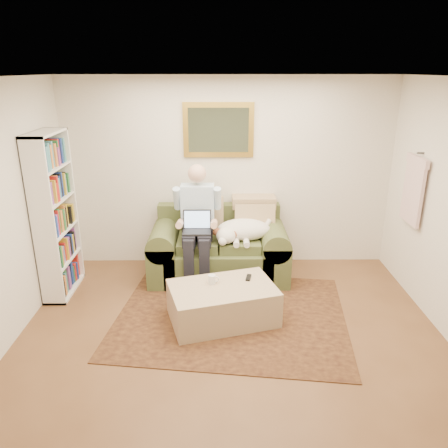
{
  "coord_description": "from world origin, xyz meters",
  "views": [
    {
      "loc": [
        -0.11,
        -3.4,
        2.67
      ],
      "look_at": [
        -0.06,
        1.42,
        0.95
      ],
      "focal_mm": 35.0,
      "sensor_mm": 36.0,
      "label": 1
    }
  ],
  "objects_px": {
    "sofa": "(219,254)",
    "bookshelf": "(55,216)",
    "sleeping_dog": "(244,230)",
    "laptop": "(197,226)",
    "coffee_mug": "(212,279)",
    "seated_man": "(197,227)",
    "ottoman": "(223,303)"
  },
  "relations": [
    {
      "from": "sofa",
      "to": "bookshelf",
      "type": "distance_m",
      "value": 2.13
    },
    {
      "from": "sleeping_dog",
      "to": "laptop",
      "type": "bearing_deg",
      "value": -166.36
    },
    {
      "from": "sleeping_dog",
      "to": "bookshelf",
      "type": "xyz_separation_m",
      "value": [
        -2.3,
        -0.31,
        0.3
      ]
    },
    {
      "from": "coffee_mug",
      "to": "sleeping_dog",
      "type": "bearing_deg",
      "value": 67.19
    },
    {
      "from": "seated_man",
      "to": "coffee_mug",
      "type": "relative_size",
      "value": 15.32
    },
    {
      "from": "laptop",
      "to": "sleeping_dog",
      "type": "relative_size",
      "value": 0.47
    },
    {
      "from": "sleeping_dog",
      "to": "bookshelf",
      "type": "relative_size",
      "value": 0.37
    },
    {
      "from": "laptop",
      "to": "coffee_mug",
      "type": "relative_size",
      "value": 3.54
    },
    {
      "from": "sleeping_dog",
      "to": "coffee_mug",
      "type": "relative_size",
      "value": 7.5
    },
    {
      "from": "sleeping_dog",
      "to": "ottoman",
      "type": "relative_size",
      "value": 0.66
    },
    {
      "from": "ottoman",
      "to": "sleeping_dog",
      "type": "bearing_deg",
      "value": 74.79
    },
    {
      "from": "laptop",
      "to": "ottoman",
      "type": "height_order",
      "value": "laptop"
    },
    {
      "from": "laptop",
      "to": "coffee_mug",
      "type": "distance_m",
      "value": 0.9
    },
    {
      "from": "sofa",
      "to": "laptop",
      "type": "relative_size",
      "value": 5.15
    },
    {
      "from": "laptop",
      "to": "bookshelf",
      "type": "height_order",
      "value": "bookshelf"
    },
    {
      "from": "sofa",
      "to": "coffee_mug",
      "type": "relative_size",
      "value": 18.21
    },
    {
      "from": "laptop",
      "to": "ottoman",
      "type": "relative_size",
      "value": 0.31
    },
    {
      "from": "ottoman",
      "to": "coffee_mug",
      "type": "relative_size",
      "value": 11.37
    },
    {
      "from": "seated_man",
      "to": "sofa",
      "type": "bearing_deg",
      "value": 31.45
    },
    {
      "from": "seated_man",
      "to": "laptop",
      "type": "distance_m",
      "value": 0.08
    },
    {
      "from": "seated_man",
      "to": "coffee_mug",
      "type": "height_order",
      "value": "seated_man"
    },
    {
      "from": "seated_man",
      "to": "coffee_mug",
      "type": "xyz_separation_m",
      "value": [
        0.2,
        -0.88,
        -0.3
      ]
    },
    {
      "from": "ottoman",
      "to": "bookshelf",
      "type": "xyz_separation_m",
      "value": [
        -2.02,
        0.72,
        0.79
      ]
    },
    {
      "from": "sofa",
      "to": "coffee_mug",
      "type": "xyz_separation_m",
      "value": [
        -0.08,
        -1.05,
        0.15
      ]
    },
    {
      "from": "seated_man",
      "to": "laptop",
      "type": "xyz_separation_m",
      "value": [
        0.0,
        -0.07,
        0.04
      ]
    },
    {
      "from": "laptop",
      "to": "sleeping_dog",
      "type": "bearing_deg",
      "value": 13.64
    },
    {
      "from": "ottoman",
      "to": "sofa",
      "type": "bearing_deg",
      "value": 92.24
    },
    {
      "from": "sleeping_dog",
      "to": "sofa",
      "type": "bearing_deg",
      "value": 164.26
    },
    {
      "from": "sofa",
      "to": "ottoman",
      "type": "height_order",
      "value": "sofa"
    },
    {
      "from": "coffee_mug",
      "to": "ottoman",
      "type": "bearing_deg",
      "value": -35.0
    },
    {
      "from": "ottoman",
      "to": "laptop",
      "type": "bearing_deg",
      "value": 109.56
    },
    {
      "from": "sleeping_dog",
      "to": "seated_man",
      "type": "bearing_deg",
      "value": -172.87
    }
  ]
}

